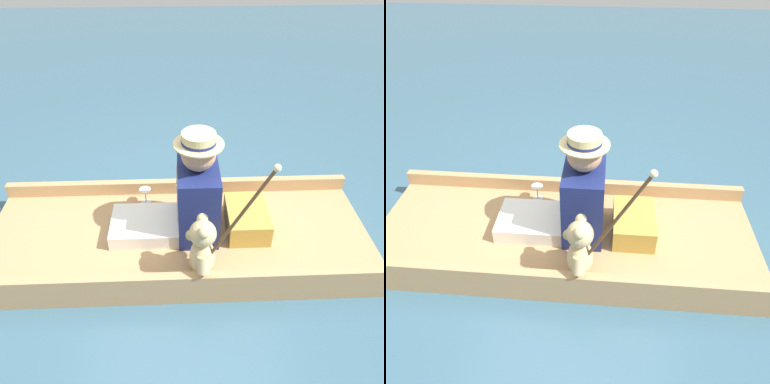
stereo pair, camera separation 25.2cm
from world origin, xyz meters
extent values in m
plane|color=#385B70|center=(0.00, 0.00, 0.00)|extent=(16.00, 16.00, 0.00)
cube|color=tan|center=(0.00, 0.00, 0.07)|extent=(1.03, 2.74, 0.13)
cube|color=tan|center=(-0.49, 0.00, 0.19)|extent=(0.06, 2.74, 0.11)
cube|color=tan|center=(0.49, 0.00, 0.19)|extent=(0.06, 2.74, 0.11)
cube|color=#B7933D|center=(0.03, -0.50, 0.22)|extent=(0.42, 0.29, 0.17)
cube|color=white|center=(0.03, 0.24, 0.19)|extent=(0.37, 0.48, 0.11)
cube|color=navy|center=(0.03, -0.14, 0.40)|extent=(0.42, 0.27, 0.54)
cube|color=beige|center=(0.03, 0.00, 0.44)|extent=(0.04, 0.01, 0.30)
cube|color=white|center=(-0.09, 0.00, 0.47)|extent=(0.02, 0.01, 0.32)
cube|color=white|center=(0.14, 0.00, 0.47)|extent=(0.02, 0.01, 0.32)
sphere|color=tan|center=(0.03, -0.14, 0.78)|extent=(0.22, 0.22, 0.22)
cylinder|color=#CCB77F|center=(0.03, -0.14, 0.86)|extent=(0.32, 0.32, 0.01)
cylinder|color=#CCB77F|center=(0.03, -0.14, 0.90)|extent=(0.21, 0.21, 0.07)
cylinder|color=navy|center=(0.03, -0.14, 0.87)|extent=(0.22, 0.22, 0.02)
ellipsoid|color=tan|center=(-0.38, -0.15, 0.28)|extent=(0.20, 0.16, 0.29)
sphere|color=tan|center=(-0.38, -0.15, 0.49)|extent=(0.17, 0.17, 0.17)
sphere|color=tan|center=(-0.38, -0.08, 0.47)|extent=(0.07, 0.07, 0.07)
sphere|color=tan|center=(-0.44, -0.15, 0.55)|extent=(0.07, 0.07, 0.07)
sphere|color=tan|center=(-0.32, -0.15, 0.55)|extent=(0.07, 0.07, 0.07)
cylinder|color=tan|center=(-0.48, -0.15, 0.33)|extent=(0.11, 0.07, 0.12)
cylinder|color=tan|center=(-0.28, -0.15, 0.33)|extent=(0.11, 0.07, 0.12)
sphere|color=tan|center=(-0.43, -0.11, 0.17)|extent=(0.08, 0.08, 0.08)
sphere|color=tan|center=(-0.33, -0.11, 0.17)|extent=(0.08, 0.08, 0.08)
cylinder|color=silver|center=(0.35, 0.25, 0.14)|extent=(0.08, 0.08, 0.01)
cylinder|color=silver|center=(0.35, 0.25, 0.18)|extent=(0.01, 0.01, 0.09)
cone|color=silver|center=(0.35, 0.25, 0.25)|extent=(0.09, 0.09, 0.04)
cylinder|color=brown|center=(-0.42, -0.30, 0.55)|extent=(0.02, 0.45, 0.84)
sphere|color=beige|center=(-0.42, -0.51, 0.97)|extent=(0.04, 0.04, 0.04)
camera|label=1|loc=(-1.96, -0.02, 2.04)|focal=35.00mm
camera|label=2|loc=(-1.95, -0.27, 2.04)|focal=35.00mm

